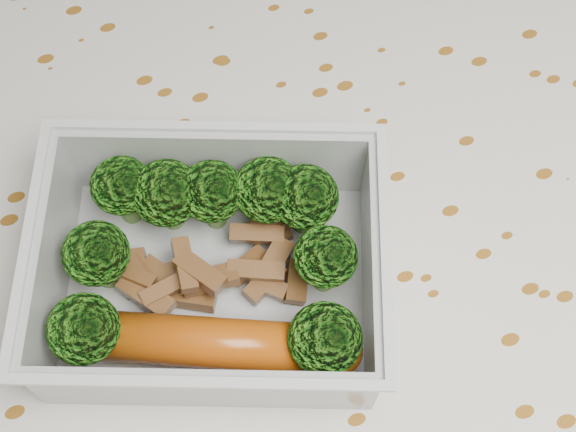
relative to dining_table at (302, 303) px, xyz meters
name	(u,v)px	position (x,y,z in m)	size (l,w,h in m)	color
dining_table	(302,303)	(0.00, 0.00, 0.00)	(1.40, 0.90, 0.75)	brown
tablecloth	(304,273)	(0.00, 0.00, 0.05)	(1.46, 0.96, 0.19)	silver
lunch_container	(213,275)	(-0.05, -0.01, 0.11)	(0.20, 0.18, 0.06)	silver
broccoli_florets	(213,237)	(-0.05, 0.01, 0.12)	(0.15, 0.14, 0.05)	#608C3F
meat_pile	(214,269)	(-0.05, 0.00, 0.10)	(0.10, 0.06, 0.03)	brown
sausage	(216,343)	(-0.06, -0.04, 0.11)	(0.13, 0.07, 0.02)	#AB470A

